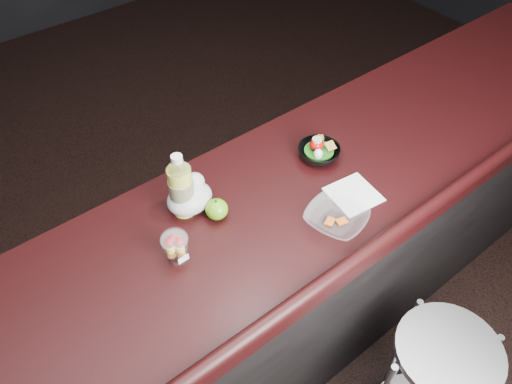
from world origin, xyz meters
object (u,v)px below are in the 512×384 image
stool_right (435,376)px  takeout_bowl (336,218)px  fruit_cup (176,246)px  snack_bowl (319,152)px  green_apple (217,209)px  lemonade_bottle (181,189)px

stool_right → takeout_bowl: (-0.11, 0.48, 0.51)m
stool_right → fruit_cup: (-0.60, 0.67, 0.55)m
stool_right → fruit_cup: bearing=131.6°
stool_right → snack_bowl: (0.06, 0.75, 0.52)m
green_apple → snack_bowl: snack_bowl is taller
lemonade_bottle → snack_bowl: size_ratio=1.23×
lemonade_bottle → fruit_cup: size_ratio=2.07×
lemonade_bottle → green_apple: lemonade_bottle is taller
fruit_cup → takeout_bowl: 0.53m
lemonade_bottle → snack_bowl: (0.54, -0.08, -0.07)m
takeout_bowl → fruit_cup: bearing=157.9°
green_apple → takeout_bowl: green_apple is taller
fruit_cup → green_apple: bearing=19.0°
snack_bowl → takeout_bowl: size_ratio=0.83×
stool_right → green_apple: bearing=118.5°
snack_bowl → green_apple: bearing=-179.3°
snack_bowl → takeout_bowl: (-0.17, -0.27, -0.01)m
stool_right → snack_bowl: snack_bowl is taller
fruit_cup → green_apple: fruit_cup is taller
green_apple → snack_bowl: bearing=0.7°
lemonade_bottle → stool_right: bearing=-60.3°
snack_bowl → stool_right: bearing=-94.8°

